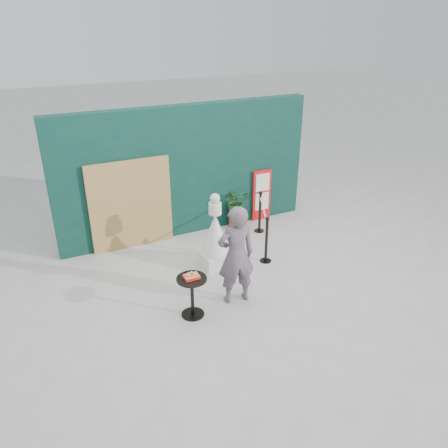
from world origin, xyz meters
TOP-DOWN VIEW (x-y plane):
  - ground at (0.00, 0.00)m, footprint 60.00×60.00m
  - back_wall at (0.00, 3.15)m, footprint 6.00×0.30m
  - bamboo_fence at (-1.40, 2.94)m, footprint 1.80×0.08m
  - woman at (-0.30, 0.10)m, footprint 0.73×0.53m
  - menu_board at (1.90, 2.95)m, footprint 0.50×0.07m
  - statue at (-0.11, 1.37)m, footprint 0.63×0.63m
  - cafe_table at (-1.18, 0.02)m, footprint 0.52×0.52m
  - food_basket at (-1.17, 0.02)m, footprint 0.26×0.19m
  - planter at (1.10, 2.79)m, footprint 0.60×0.52m
  - stanchion_barrier at (1.21, 1.70)m, footprint 0.84×1.54m

SIDE VIEW (x-z plane):
  - ground at x=0.00m, z-range 0.00..0.00m
  - stanchion_barrier at x=1.21m, z-range -0.02..1.01m
  - cafe_table at x=-1.18m, z-range 0.12..0.87m
  - planter at x=1.10m, z-range 0.08..1.11m
  - menu_board at x=1.90m, z-range 0.00..1.30m
  - statue at x=-0.11m, z-range -0.15..1.46m
  - food_basket at x=-1.17m, z-range 0.73..0.84m
  - woman at x=-0.30m, z-range 0.00..1.86m
  - bamboo_fence at x=-1.40m, z-range 0.00..2.00m
  - back_wall at x=0.00m, z-range 0.00..3.00m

